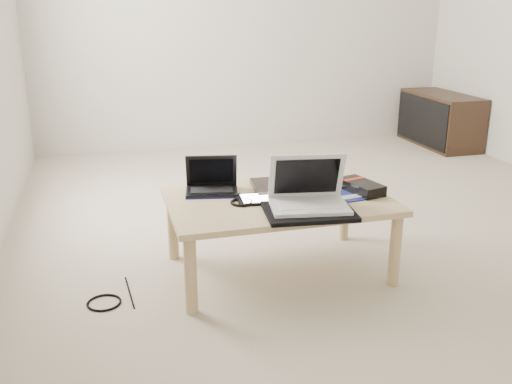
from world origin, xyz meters
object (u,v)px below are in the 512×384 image
object	(u,v)px
gpu_box	(361,187)
media_cabinet	(439,120)
coffee_table	(279,207)
white_laptop	(308,195)
netbook	(212,184)

from	to	relation	value
gpu_box	media_cabinet	bearing A→B (deg)	49.62
coffee_table	gpu_box	xyz separation A→B (m)	(0.44, -0.02, 0.08)
white_laptop	gpu_box	world-z (taller)	white_laptop
netbook	white_laptop	bearing A→B (deg)	-45.24
media_cabinet	netbook	distance (m)	3.35
netbook	coffee_table	bearing A→B (deg)	-32.23
netbook	white_laptop	world-z (taller)	white_laptop
media_cabinet	white_laptop	world-z (taller)	white_laptop
media_cabinet	netbook	size ratio (longest dim) A/B	3.05
white_laptop	media_cabinet	bearing A→B (deg)	46.97
coffee_table	media_cabinet	distance (m)	3.24
gpu_box	coffee_table	bearing A→B (deg)	177.86
coffee_table	gpu_box	world-z (taller)	gpu_box
netbook	gpu_box	size ratio (longest dim) A/B	1.06
media_cabinet	white_laptop	distance (m)	3.33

